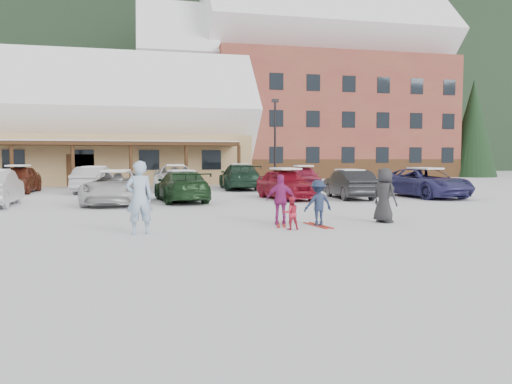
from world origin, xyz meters
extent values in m
plane|color=white|center=(0.00, 0.00, 0.00)|extent=(160.00, 160.00, 0.00)
cube|color=black|center=(0.00, 85.00, 19.00)|extent=(300.00, 70.00, 38.00)
cube|color=tan|center=(-9.00, 28.00, 1.80)|extent=(28.00, 10.00, 3.60)
cube|color=#422814|center=(-9.00, 21.80, 2.90)|extent=(25.20, 2.60, 0.25)
cube|color=white|center=(-9.00, 28.00, 5.54)|extent=(29.12, 9.69, 9.69)
cube|color=maroon|center=(16.00, 38.00, 6.00)|extent=(24.00, 14.00, 12.00)
cube|color=maroon|center=(0.50, 38.00, 4.50)|extent=(7.00, 12.60, 9.00)
cube|color=white|center=(16.00, 38.00, 14.69)|extent=(24.96, 13.57, 13.57)
cube|color=#422814|center=(16.00, 31.04, 0.90)|extent=(24.00, 0.10, 1.80)
cylinder|color=black|center=(6.95, 23.74, 3.06)|extent=(0.16, 0.16, 6.11)
cube|color=black|center=(6.95, 23.74, 6.24)|extent=(0.50, 0.25, 0.25)
cylinder|color=black|center=(30.00, 32.00, 0.66)|extent=(0.60, 0.60, 1.32)
cone|color=black|center=(30.00, 32.00, 6.27)|extent=(4.84, 4.84, 9.90)
cylinder|color=black|center=(6.00, 44.00, 0.54)|extent=(0.60, 0.60, 1.08)
cone|color=black|center=(6.00, 44.00, 5.13)|extent=(3.96, 3.96, 8.10)
cylinder|color=black|center=(34.00, 46.00, 0.69)|extent=(0.60, 0.60, 1.38)
cone|color=black|center=(34.00, 46.00, 6.55)|extent=(5.06, 5.06, 10.35)
imported|color=#9BBAD7|center=(-2.94, 0.28, 0.95)|extent=(0.77, 0.57, 1.90)
imported|color=#CB273F|center=(1.11, 0.23, 0.46)|extent=(0.45, 0.35, 0.92)
imported|color=#1E2A46|center=(2.09, 0.76, 0.67)|extent=(0.93, 0.62, 1.34)
cube|color=red|center=(2.09, 0.76, 0.01)|extent=(0.41, 1.41, 0.03)
imported|color=#A02778|center=(1.12, 1.27, 0.74)|extent=(0.93, 0.56, 1.49)
cube|color=red|center=(1.12, 1.27, 0.01)|extent=(0.54, 1.41, 0.03)
imported|color=#28282B|center=(4.31, 1.02, 0.84)|extent=(0.83, 0.97, 1.67)
imported|color=silver|center=(-3.95, 9.17, 0.71)|extent=(2.90, 5.35, 1.42)
imported|color=#183519|center=(-1.17, 9.64, 0.70)|extent=(2.44, 4.97, 1.39)
imported|color=maroon|center=(3.76, 9.93, 0.73)|extent=(2.25, 4.47, 1.46)
imported|color=black|center=(6.86, 9.55, 0.69)|extent=(1.79, 4.30, 1.38)
imported|color=navy|center=(10.86, 9.47, 0.72)|extent=(3.07, 5.49, 1.45)
imported|color=maroon|center=(-9.63, 17.21, 0.77)|extent=(1.87, 4.54, 1.54)
imported|color=#BAB9BE|center=(-5.50, 16.29, 0.73)|extent=(2.19, 4.64, 1.47)
imported|color=white|center=(-0.98, 16.90, 0.77)|extent=(2.68, 5.58, 1.53)
imported|color=#1B3828|center=(2.99, 17.47, 0.78)|extent=(2.52, 5.51, 1.56)
imported|color=#AE2C4D|center=(7.05, 17.17, 0.73)|extent=(2.23, 4.45, 1.46)
camera|label=1|loc=(-2.85, -12.85, 1.99)|focal=35.00mm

